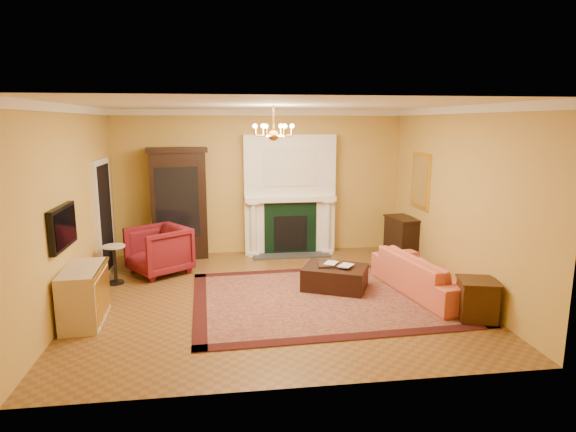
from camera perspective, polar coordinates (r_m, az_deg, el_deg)
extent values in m
cube|color=brown|center=(7.86, -1.61, -9.50)|extent=(6.00, 5.50, 0.02)
cube|color=white|center=(7.36, -1.74, 13.10)|extent=(6.00, 5.50, 0.02)
cube|color=gold|center=(10.18, -3.33, 4.01)|extent=(6.00, 0.02, 3.00)
cube|color=gold|center=(4.79, 1.85, -4.08)|extent=(6.00, 0.02, 3.00)
cube|color=gold|center=(7.75, -24.39, 0.80)|extent=(0.02, 5.50, 3.00)
cube|color=gold|center=(8.33, 19.40, 1.81)|extent=(0.02, 5.50, 3.00)
cube|color=white|center=(10.11, 0.16, 2.55)|extent=(1.90, 0.32, 2.50)
cube|color=silver|center=(9.87, 0.30, 5.85)|extent=(1.10, 0.01, 0.80)
cube|color=#0D321C|center=(10.07, 0.29, -1.53)|extent=(1.10, 0.02, 1.10)
cube|color=black|center=(10.09, 0.29, -2.09)|extent=(0.70, 0.02, 0.75)
cube|color=#333333|center=(10.09, 0.38, -4.62)|extent=(1.60, 0.50, 0.04)
cube|color=white|center=(10.06, 0.21, 2.10)|extent=(1.90, 0.44, 0.10)
cylinder|color=white|center=(9.98, -4.14, -1.45)|extent=(0.14, 0.14, 1.18)
cylinder|color=white|center=(10.19, 4.65, -1.19)|extent=(0.14, 0.14, 1.18)
cube|color=white|center=(10.06, -3.40, 12.14)|extent=(6.00, 0.08, 0.12)
cube|color=white|center=(7.64, -24.90, 11.50)|extent=(0.08, 5.50, 0.12)
cube|color=white|center=(8.21, 19.74, 11.77)|extent=(0.08, 5.50, 0.12)
cube|color=silver|center=(9.43, -21.00, -0.05)|extent=(0.08, 1.05, 2.10)
cube|color=black|center=(9.43, -20.78, -0.23)|extent=(0.02, 0.85, 1.95)
cube|color=black|center=(7.20, -25.17, -1.21)|extent=(0.08, 0.95, 0.58)
cube|color=black|center=(7.18, -24.83, -1.21)|extent=(0.01, 0.85, 0.48)
cube|color=gold|center=(9.55, 15.45, 4.06)|extent=(0.05, 0.76, 1.05)
cube|color=white|center=(9.54, 15.29, 4.06)|extent=(0.01, 0.62, 0.90)
cylinder|color=gold|center=(7.35, -1.73, 11.46)|extent=(0.03, 0.03, 0.40)
sphere|color=gold|center=(7.36, -1.72, 9.51)|extent=(0.16, 0.16, 0.16)
sphere|color=#FFE5B2|center=(7.39, 0.47, 10.61)|extent=(0.07, 0.07, 0.07)
sphere|color=#FFE5B2|center=(7.61, -0.85, 10.62)|extent=(0.07, 0.07, 0.07)
sphere|color=#FFE5B2|center=(7.58, -2.99, 10.61)|extent=(0.07, 0.07, 0.07)
sphere|color=#FFE5B2|center=(7.33, -3.94, 10.58)|extent=(0.07, 0.07, 0.07)
sphere|color=#FFE5B2|center=(7.10, -2.66, 10.58)|extent=(0.07, 0.07, 0.07)
sphere|color=#FFE5B2|center=(7.13, -0.38, 10.59)|extent=(0.07, 0.07, 0.07)
cube|color=#420E12|center=(7.78, 4.44, -9.60)|extent=(4.25, 3.25, 0.02)
cube|color=black|center=(9.99, -12.82, 1.17)|extent=(1.13, 0.63, 2.16)
imported|color=maroon|center=(9.13, -15.08, -3.68)|extent=(1.26, 1.28, 0.97)
cylinder|color=black|center=(8.92, -19.69, -7.43)|extent=(0.27, 0.27, 0.04)
cylinder|color=black|center=(8.82, -19.83, -5.43)|extent=(0.06, 0.06, 0.61)
cylinder|color=silver|center=(8.74, -19.97, -3.40)|extent=(0.38, 0.38, 0.03)
cube|color=#CAB493|center=(7.33, -23.01, -8.61)|extent=(0.55, 1.07, 0.78)
imported|color=#C1623D|center=(8.15, 16.10, -5.95)|extent=(1.02, 2.26, 0.85)
cube|color=#361E0E|center=(7.35, 21.48, -9.35)|extent=(0.59, 0.59, 0.56)
cube|color=black|center=(9.98, 13.37, -2.71)|extent=(0.54, 0.81, 0.84)
cube|color=black|center=(8.12, 5.59, -7.26)|extent=(1.23, 1.09, 0.38)
cube|color=black|center=(8.12, 5.28, -5.74)|extent=(0.53, 0.44, 0.03)
imported|color=gray|center=(8.08, 4.46, -4.73)|extent=(0.18, 0.12, 0.26)
imported|color=gray|center=(7.99, 6.26, -4.91)|extent=(0.17, 0.14, 0.27)
cylinder|color=#9D9176|center=(9.98, -3.21, 2.59)|extent=(0.12, 0.12, 0.10)
cone|color=black|center=(9.95, -3.22, 3.95)|extent=(0.18, 0.18, 0.38)
cylinder|color=#9D9176|center=(10.14, 3.41, 2.68)|extent=(0.10, 0.10, 0.08)
cone|color=black|center=(10.12, 3.43, 3.78)|extent=(0.15, 0.15, 0.31)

